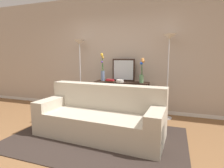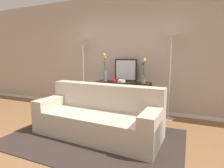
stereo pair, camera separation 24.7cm
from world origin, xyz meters
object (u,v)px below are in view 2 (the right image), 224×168
(vase_tall_flowers, at_px, (105,70))
(book_stack, at_px, (112,81))
(wall_mirror, at_px, (126,70))
(vase_short_flowers, at_px, (143,72))
(book_row_under_console, at_px, (110,110))
(floor_lamp_right, at_px, (171,53))
(couch, at_px, (98,117))
(floor_lamp_left, at_px, (83,55))
(console_table, at_px, (123,92))
(fruit_bowl, at_px, (121,81))

(vase_tall_flowers, xyz_separation_m, book_stack, (0.23, -0.11, -0.24))
(wall_mirror, distance_m, vase_short_flowers, 0.51)
(wall_mirror, distance_m, book_row_under_console, 1.08)
(vase_short_flowers, bearing_deg, floor_lamp_right, 2.93)
(couch, xyz_separation_m, floor_lamp_left, (-1.12, 1.30, 1.11))
(floor_lamp_right, distance_m, vase_tall_flowers, 1.60)
(floor_lamp_right, bearing_deg, vase_short_flowers, -177.07)
(console_table, bearing_deg, floor_lamp_right, 0.21)
(floor_lamp_left, relative_size, book_row_under_console, 5.07)
(console_table, xyz_separation_m, vase_tall_flowers, (-0.49, 0.01, 0.51))
(console_table, height_order, fruit_bowl, fruit_bowl)
(wall_mirror, relative_size, fruit_bowl, 3.08)
(floor_lamp_right, xyz_separation_m, wall_mirror, (-1.05, 0.14, -0.40))
(floor_lamp_right, bearing_deg, fruit_bowl, -174.12)
(console_table, distance_m, book_row_under_console, 0.60)
(console_table, distance_m, vase_tall_flowers, 0.71)
(vase_short_flowers, distance_m, book_row_under_console, 1.30)
(floor_lamp_left, bearing_deg, vase_tall_flowers, 0.62)
(floor_lamp_right, height_order, book_row_under_console, floor_lamp_right)
(floor_lamp_left, bearing_deg, fruit_bowl, -5.65)
(floor_lamp_left, xyz_separation_m, fruit_bowl, (1.11, -0.11, -0.60))
(couch, relative_size, floor_lamp_right, 1.21)
(console_table, bearing_deg, book_stack, -159.50)
(vase_short_flowers, height_order, fruit_bowl, vase_short_flowers)
(couch, relative_size, vase_tall_flowers, 3.28)
(console_table, xyz_separation_m, wall_mirror, (0.01, 0.14, 0.52))
(fruit_bowl, bearing_deg, wall_mirror, 86.68)
(couch, distance_m, book_stack, 1.33)
(floor_lamp_right, height_order, wall_mirror, floor_lamp_right)
(floor_lamp_right, relative_size, book_stack, 8.57)
(floor_lamp_left, xyz_separation_m, book_stack, (0.86, -0.10, -0.60))
(fruit_bowl, relative_size, book_stack, 0.84)
(vase_tall_flowers, distance_m, fruit_bowl, 0.55)
(vase_tall_flowers, bearing_deg, floor_lamp_left, -179.38)
(console_table, relative_size, floor_lamp_right, 0.70)
(wall_mirror, distance_m, fruit_bowl, 0.35)
(floor_lamp_right, relative_size, book_row_under_console, 5.22)
(couch, height_order, wall_mirror, wall_mirror)
(vase_tall_flowers, height_order, fruit_bowl, vase_tall_flowers)
(vase_tall_flowers, relative_size, book_row_under_console, 1.92)
(console_table, height_order, floor_lamp_right, floor_lamp_right)
(floor_lamp_right, bearing_deg, couch, -128.92)
(floor_lamp_right, height_order, vase_tall_flowers, floor_lamp_right)
(book_stack, bearing_deg, fruit_bowl, -2.14)
(vase_tall_flowers, bearing_deg, book_stack, -24.82)
(book_stack, relative_size, book_row_under_console, 0.61)
(floor_lamp_right, relative_size, vase_tall_flowers, 2.72)
(book_stack, bearing_deg, book_row_under_console, 135.61)
(book_row_under_console, bearing_deg, vase_short_flowers, -1.70)
(vase_short_flowers, bearing_deg, console_table, 177.08)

